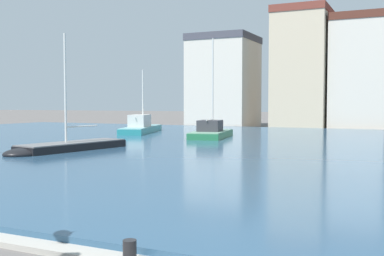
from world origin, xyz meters
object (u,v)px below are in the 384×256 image
object	(u,v)px
sailboat_green	(213,133)
sailboat_black	(64,149)
sailboat_teal	(143,128)
mooring_bollard	(130,254)

from	to	relation	value
sailboat_green	sailboat_black	distance (m)	13.44
sailboat_green	sailboat_teal	world-z (taller)	sailboat_green
sailboat_black	sailboat_teal	bearing A→B (deg)	106.07
sailboat_green	mooring_bollard	bearing A→B (deg)	-70.51
sailboat_teal	sailboat_black	world-z (taller)	sailboat_black
sailboat_green	mooring_bollard	size ratio (longest dim) A/B	15.50
sailboat_green	sailboat_black	bearing A→B (deg)	-104.66
sailboat_green	sailboat_teal	bearing A→B (deg)	158.78
sailboat_green	sailboat_teal	xyz separation A→B (m)	(-8.05, 3.12, 0.05)
sailboat_black	mooring_bollard	size ratio (longest dim) A/B	15.38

